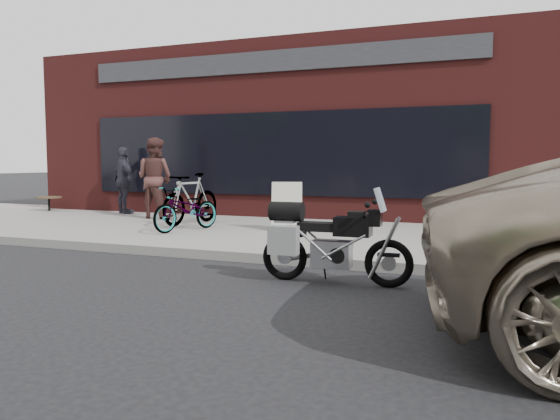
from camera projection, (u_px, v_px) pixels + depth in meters
ground at (66, 351)px, 4.32m from camera, size 120.00×120.00×0.00m
near_sidewalk at (324, 234)px, 10.80m from camera, size 44.00×6.00×0.15m
storefront at (328, 139)px, 17.82m from camera, size 14.00×10.07×4.50m
motorcycle at (325, 242)px, 6.72m from camera, size 1.90×0.66×1.20m
bicycle_front at (187, 209)px, 10.72m from camera, size 1.01×1.75×0.87m
bicycle_rear at (191, 199)px, 11.83m from camera, size 0.77×1.91×1.11m
sandwich_sign at (287, 206)px, 10.85m from camera, size 0.74×0.70×0.96m
cafe_table at (49, 198)px, 15.15m from camera, size 0.69×0.69×0.39m
cafe_patron_left at (155, 178)px, 13.11m from camera, size 0.97×0.77×1.94m
cafe_patron_right at (124, 180)px, 14.26m from camera, size 1.10×0.86×1.75m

